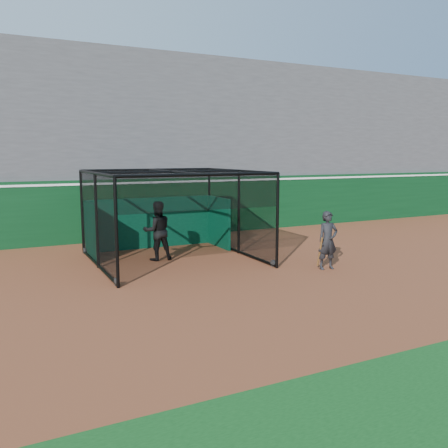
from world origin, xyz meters
name	(u,v)px	position (x,y,z in m)	size (l,w,h in m)	color
ground	(220,290)	(0.00, 0.00, 0.00)	(120.00, 120.00, 0.00)	brown
outfield_wall	(131,208)	(0.00, 8.50, 1.29)	(50.00, 0.50, 2.50)	#093316
grandstand	(108,134)	(0.00, 12.27, 4.48)	(50.00, 7.85, 8.95)	#4C4C4F
batting_cage	(173,217)	(0.13, 3.88, 1.46)	(5.05, 5.11, 2.94)	black
batter	(157,231)	(-0.33, 4.12, 0.99)	(0.96, 0.75, 1.97)	black
on_deck_player	(328,240)	(3.94, 0.59, 0.89)	(0.70, 0.50, 1.79)	black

